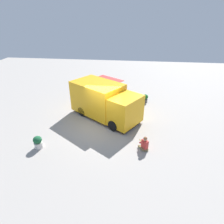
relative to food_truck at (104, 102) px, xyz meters
name	(u,v)px	position (x,y,z in m)	size (l,w,h in m)	color
ground_plane	(101,126)	(-0.02, -1.40, -1.21)	(40.00, 40.00, 0.00)	#A49D95
food_truck	(104,102)	(0.00, 0.00, 0.00)	(5.57, 4.86, 2.49)	#F7AC18
person_customer	(144,144)	(2.82, -3.54, -0.86)	(0.69, 0.77, 0.88)	olive
planter_flowering_near	(38,142)	(-3.22, -4.12, -0.81)	(0.49, 0.49, 0.77)	silver
planter_flowering_far	(145,98)	(3.11, 2.90, -0.83)	(0.49, 0.49, 0.71)	#4F4E50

